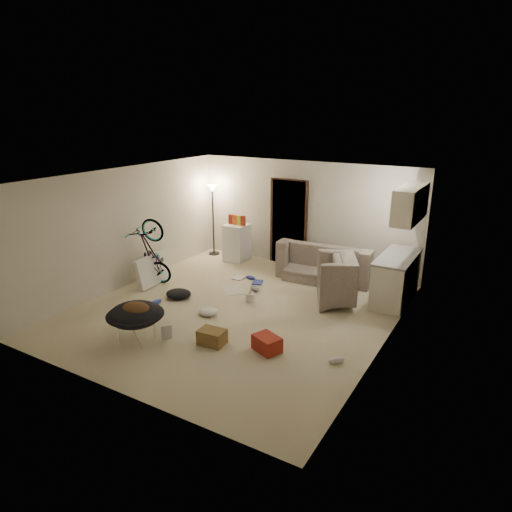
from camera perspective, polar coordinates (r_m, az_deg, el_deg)
The scene contains 39 objects.
floor at distance 8.66m, azimuth -2.44°, elevation -6.84°, with size 5.50×6.00×0.02m, color beige.
ceiling at distance 7.95m, azimuth -2.68°, elevation 9.89°, with size 5.50×6.00×0.02m, color white.
wall_back at distance 10.78m, azimuth 6.18°, elevation 5.13°, with size 5.50×0.02×2.50m, color beige.
wall_front at distance 6.07m, azimuth -18.21°, elevation -5.97°, with size 5.50×0.02×2.50m, color beige.
wall_left at distance 9.94m, azimuth -16.07°, elevation 3.43°, with size 0.02×6.00×2.50m, color beige.
wall_right at distance 7.17m, azimuth 16.33°, elevation -2.09°, with size 0.02×6.00×2.50m, color beige.
doorway at distance 10.97m, azimuth 4.15°, elevation 4.17°, with size 0.85×0.10×2.04m, color black.
door_trim at distance 10.94m, azimuth 4.08°, elevation 4.14°, with size 0.97×0.04×2.10m, color #372013.
floor_lamp at distance 11.65m, azimuth -5.44°, elevation 6.39°, with size 0.28×0.28×1.81m.
kitchen_counter at distance 9.35m, azimuth 17.07°, elevation -2.77°, with size 0.60×1.50×0.88m, color white.
counter_top at distance 9.21m, azimuth 17.33°, elevation -0.09°, with size 0.64×1.54×0.04m, color gray.
kitchen_uppers at distance 8.93m, azimuth 18.76°, elevation 6.21°, with size 0.38×1.40×0.65m, color white.
sofa at distance 10.25m, azimuth 8.75°, elevation -1.15°, with size 2.09×0.82×0.61m, color #363D37.
armchair at distance 9.03m, azimuth 12.18°, elevation -3.73°, with size 1.07×0.93×0.70m, color #363D37.
bicycle at distance 10.03m, azimuth -12.82°, elevation -1.27°, with size 0.53×1.51×0.79m, color black.
book_asset at distance 7.76m, azimuth -11.69°, elevation -10.18°, with size 0.18×0.24×0.02m, color #9F2617.
mini_fridge at distance 11.34m, azimuth -2.41°, elevation 1.71°, with size 0.53×0.53×0.91m, color white.
snack_box_0 at distance 11.29m, azimuth -3.17°, elevation 4.49°, with size 0.10×0.07×0.30m, color #9F2617.
snack_box_1 at distance 11.23m, azimuth -2.66°, elevation 4.42°, with size 0.10×0.07×0.30m, color #DF541B.
snack_box_2 at distance 11.17m, azimuth -2.14°, elevation 4.35°, with size 0.10×0.07×0.30m, color gold.
snack_box_3 at distance 11.10m, azimuth -1.62°, elevation 4.27°, with size 0.10×0.07×0.30m, color #9F2617.
saucer_chair at distance 7.65m, azimuth -14.80°, elevation -7.68°, with size 0.92×0.92×0.65m.
hoodie at distance 7.52m, azimuth -14.81°, elevation -6.50°, with size 0.48×0.40×0.22m, color #4C2E1A.
sofa_drape at distance 10.54m, azimuth 4.02°, elevation 0.90°, with size 0.56×0.46×0.28m, color black.
tv_box at distance 10.06m, azimuth -12.78°, elevation -1.67°, with size 0.12×0.98×0.64m, color silver.
drink_case_a at distance 7.48m, azimuth -5.52°, elevation -10.03°, with size 0.42×0.30×0.24m, color brown.
drink_case_b at distance 7.25m, azimuth 1.38°, elevation -10.87°, with size 0.42×0.31×0.25m, color #9F2617.
juicer at distance 8.98m, azimuth -0.71°, elevation -5.11°, with size 0.18×0.18×0.25m.
newspaper at distance 9.59m, azimuth -2.85°, elevation -4.25°, with size 0.44×0.57×0.01m, color beige.
book_blue at distance 9.95m, azimuth 0.19°, elevation -3.30°, with size 0.21×0.28×0.03m, color #2C3CA0.
book_white at distance 10.22m, azimuth -2.16°, elevation -2.74°, with size 0.22×0.29×0.03m, color silver.
shoe_0 at distance 10.14m, azimuth -0.69°, elevation -2.71°, with size 0.24×0.10×0.09m, color #2C3CA0.
shoe_1 at distance 9.50m, azimuth -0.18°, elevation -4.09°, with size 0.30×0.12×0.11m, color slate.
shoe_2 at distance 9.07m, azimuth -12.38°, elevation -5.65°, with size 0.29×0.12×0.11m, color #2C3CA0.
shoe_3 at distance 8.43m, azimuth -12.75°, elevation -7.56°, with size 0.28×0.12×0.10m, color slate.
shoe_4 at distance 7.07m, azimuth 10.01°, elevation -12.70°, with size 0.26×0.11×0.10m, color white.
clothes_lump_a at distance 9.30m, azimuth -9.67°, elevation -4.68°, with size 0.52×0.44×0.17m, color black.
clothes_lump_b at distance 10.73m, azimuth 4.76°, elevation -1.50°, with size 0.42×0.36×0.13m, color black.
clothes_lump_c at distance 8.50m, azimuth -5.97°, elevation -6.92°, with size 0.39×0.33×0.12m, color silver.
Camera 1 is at (4.29, -6.60, 3.61)m, focal length 32.00 mm.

